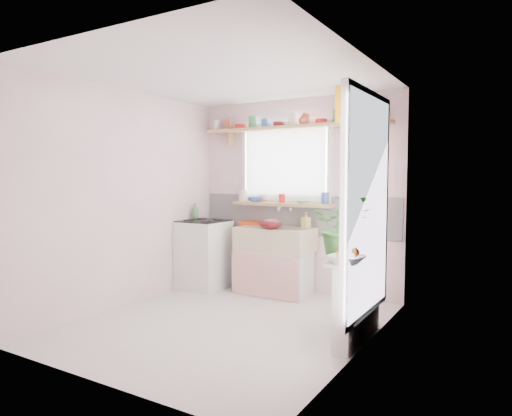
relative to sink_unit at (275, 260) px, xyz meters
The scene contains 19 objects.
room 1.31m from the sink_unit, 28.17° to the right, with size 3.20×3.20×3.20m.
sink_unit is the anchor object (origin of this frame).
cooker 0.98m from the sink_unit, 165.62° to the right, with size 0.58×0.58×0.93m.
radiator_ledge 1.82m from the sink_unit, 37.05° to the right, with size 0.22×0.95×0.78m.
windowsill 0.73m from the sink_unit, 90.00° to the left, with size 1.40×0.22×0.04m, color tan.
pine_shelf 1.70m from the sink_unit, 49.64° to the left, with size 2.52×0.24×0.04m, color tan.
shelf_crockery 1.78m from the sink_unit, 53.18° to the left, with size 2.47×0.11×0.12m.
sill_crockery 0.81m from the sink_unit, 90.00° to the left, with size 1.35×0.11×0.12m.
dish_tray 0.61m from the sink_unit, 151.16° to the left, with size 0.43×0.32×0.04m, color red.
colander 0.52m from the sink_unit, 78.61° to the right, with size 0.29×0.29×0.13m, color #4E0D13.
jade_plant 1.95m from the sink_unit, 42.59° to the right, with size 0.50×0.44×0.56m, color #32702C.
fruit_bowl 2.14m from the sink_unit, 45.26° to the right, with size 0.30×0.30×0.07m, color silver.
herb_pot 2.15m from the sink_unit, 45.26° to the right, with size 0.11×0.07×0.21m, color #376B2A.
soap_bottle_sink 0.65m from the sink_unit, 25.64° to the left, with size 0.09×0.09×0.20m, color #D0C85C.
sill_cup 0.87m from the sink_unit, 139.37° to the left, with size 0.13×0.13×0.10m, color silver.
sill_bowl 0.85m from the sink_unit, 160.72° to the left, with size 0.20×0.20×0.06m, color #3351A6.
shelf_vase 1.82m from the sink_unit, 18.91° to the left, with size 0.14×0.14×0.14m, color #A14731.
cooker_bottle 1.32m from the sink_unit, behind, with size 0.08×0.08×0.22m, color #438747.
fruit 2.15m from the sink_unit, 45.03° to the right, with size 0.20×0.14×0.10m.
Camera 1 is at (2.60, -3.78, 1.50)m, focal length 32.00 mm.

